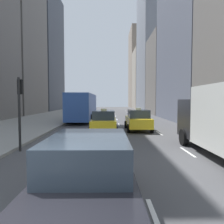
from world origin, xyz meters
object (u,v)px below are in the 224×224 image
at_px(taxi_lead, 104,122).
at_px(sedan_black_near, 89,174).
at_px(taxi_second, 138,120).
at_px(traffic_light_pole, 20,102).
at_px(city_bus, 83,106).

relative_size(taxi_lead, sedan_black_near, 0.92).
xyz_separation_m(taxi_second, traffic_light_pole, (-6.75, -7.28, 1.53)).
bearing_deg(sedan_black_near, city_bus, 97.26).
xyz_separation_m(city_bus, traffic_light_pole, (-1.14, -15.99, 0.62)).
xyz_separation_m(taxi_second, sedan_black_near, (-2.80, -13.36, 0.01)).
relative_size(city_bus, traffic_light_pole, 3.22).
height_order(city_bus, traffic_light_pole, traffic_light_pole).
bearing_deg(taxi_lead, sedan_black_near, -90.00).
bearing_deg(traffic_light_pole, sedan_black_near, -56.97).
xyz_separation_m(sedan_black_near, traffic_light_pole, (-3.95, 6.08, 1.52)).
relative_size(taxi_second, city_bus, 0.38).
bearing_deg(taxi_second, traffic_light_pole, -132.83).
bearing_deg(traffic_light_pole, city_bus, 85.93).
bearing_deg(traffic_light_pole, taxi_second, 47.17).
distance_m(taxi_lead, sedan_black_near, 11.84).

